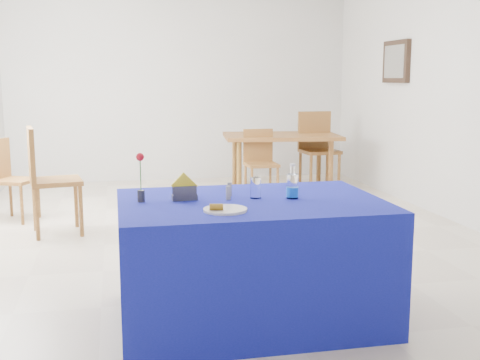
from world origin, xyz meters
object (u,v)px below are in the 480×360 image
oak_table (281,140)px  chair_win_b (8,174)px  plate (225,210)px  water_bottle (292,187)px  blue_table (251,260)px  chair_win_a (45,173)px  chair_bg_right (317,144)px  chair_bg_left (260,158)px

oak_table → chair_win_b: size_ratio=1.86×
plate → water_bottle: (0.47, 0.28, 0.06)m
blue_table → oak_table: 4.48m
chair_win_a → oak_table: bearing=-67.1°
chair_bg_right → plate: bearing=-117.9°
chair_bg_left → chair_win_a: 2.83m
water_bottle → chair_bg_right: (1.64, 4.28, -0.23)m
chair_bg_left → water_bottle: bearing=-102.2°
chair_bg_right → chair_win_a: bearing=-154.0°
plate → oak_table: plate is taller
chair_win_a → water_bottle: bearing=-154.2°
oak_table → chair_bg_left: size_ratio=1.87×
chair_bg_right → chair_win_b: size_ratio=1.21×
chair_bg_left → chair_win_b: size_ratio=1.00×
water_bottle → oak_table: size_ratio=0.13×
water_bottle → chair_win_b: water_bottle is taller
chair_win_b → oak_table: bearing=-48.2°
chair_win_a → chair_bg_right: bearing=-70.8°
blue_table → water_bottle: size_ratio=7.44×
blue_table → oak_table: size_ratio=0.99×
blue_table → water_bottle: (0.26, -0.00, 0.45)m
chair_win_a → chair_bg_left: bearing=-69.9°
oak_table → chair_win_a: bearing=-147.3°
water_bottle → chair_win_b: 3.83m
blue_table → chair_bg_left: (0.99, 3.83, 0.12)m
chair_bg_right → oak_table: bearing=-179.1°
plate → oak_table: bearing=70.6°
blue_table → water_bottle: water_bottle is taller
water_bottle → blue_table: bearing=179.6°
plate → chair_bg_right: size_ratio=0.24×
water_bottle → oak_table: bearing=75.2°
chair_win_b → blue_table: bearing=-125.3°
chair_bg_left → chair_win_a: size_ratio=0.83×
plate → blue_table: 0.52m
plate → water_bottle: bearing=30.2°
water_bottle → plate: bearing=-149.8°
chair_bg_left → plate: bearing=-107.7°
plate → water_bottle: 0.55m
plate → chair_bg_left: size_ratio=0.29×
water_bottle → chair_bg_right: chair_bg_right is taller
plate → oak_table: (1.60, 4.52, -0.09)m
water_bottle → chair_bg_left: 3.91m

